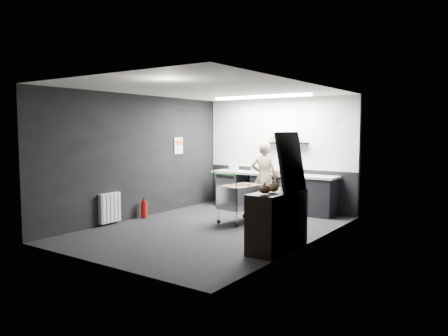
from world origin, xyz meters
The scene contains 22 objects.
floor centered at (0.00, 0.00, 0.00)m, with size 5.50×5.50×0.00m, color black.
ceiling centered at (0.00, 0.00, 2.70)m, with size 5.50×5.50×0.00m, color white.
wall_back centered at (0.00, 2.75, 1.35)m, with size 5.50×5.50×0.00m, color black.
wall_front centered at (0.00, -2.75, 1.35)m, with size 5.50×5.50×0.00m, color black.
wall_left centered at (-2.00, 0.00, 1.35)m, with size 5.50×5.50×0.00m, color black.
wall_right centered at (2.00, 0.00, 1.35)m, with size 5.50×5.50×0.00m, color black.
kitchen_wall_panel centered at (0.00, 2.73, 1.85)m, with size 3.95×0.02×1.70m, color silver.
dado_panel centered at (0.00, 2.73, 0.50)m, with size 3.95×0.02×1.00m, color black.
floating_shelf centered at (0.20, 2.62, 1.62)m, with size 1.20×0.22×0.04m, color black.
wall_clock centered at (1.40, 2.72, 2.15)m, with size 0.20×0.20×0.03m, color silver.
poster centered at (-1.98, 1.30, 1.55)m, with size 0.02×0.30×0.40m, color white.
poster_red_band centered at (-1.98, 1.30, 1.62)m, with size 0.01×0.22×0.10m, color red.
radiator centered at (-1.94, -0.90, 0.35)m, with size 0.10×0.50×0.60m, color silver.
ceiling_strip centered at (0.00, 1.85, 2.67)m, with size 2.40×0.20×0.04m, color white.
prep_counter centered at (0.14, 2.42, 0.46)m, with size 3.20×0.61×0.90m.
person centered at (0.03, 1.97, 0.84)m, with size 0.61×0.40×1.68m, color #B9AC93.
shopping_cart centered at (0.12, 0.82, 0.51)m, with size 0.71×1.04×1.06m.
sideboard centered at (1.75, -0.57, 0.60)m, with size 0.54×1.27×1.90m.
fire_extinguisher centered at (-1.85, -0.02, 0.22)m, with size 0.13×0.13×0.44m.
cardboard_box centered at (0.16, 2.37, 0.95)m, with size 0.50×0.38×0.10m, color #8B674A.
pink_tub centered at (-0.48, 2.42, 1.00)m, with size 0.20×0.20×0.20m, color beige.
white_container centered at (-1.07, 2.37, 0.99)m, with size 0.20×0.15×0.18m, color silver.
Camera 1 is at (4.99, -6.77, 1.93)m, focal length 35.00 mm.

